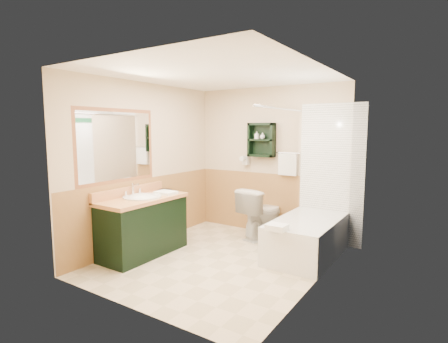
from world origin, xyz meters
TOP-DOWN VIEW (x-y plane):
  - floor at (0.00, 0.00)m, footprint 3.00×3.00m
  - back_wall at (0.00, 1.52)m, footprint 2.60×0.04m
  - left_wall at (-1.32, 0.00)m, footprint 0.04×3.00m
  - right_wall at (1.32, 0.00)m, footprint 0.04×3.00m
  - ceiling at (0.00, 0.00)m, footprint 2.60×3.00m
  - wainscot_left at (-1.29, 0.00)m, footprint 2.98×2.98m
  - wainscot_back at (0.00, 1.49)m, footprint 2.58×2.58m
  - mirror_frame at (-1.27, -0.55)m, footprint 1.30×1.30m
  - mirror_glass at (-1.27, -0.55)m, footprint 1.20×1.20m
  - tile_right at (1.28, 0.75)m, footprint 1.50×1.50m
  - tile_back at (1.03, 1.48)m, footprint 0.95×0.95m
  - tile_accent at (1.27, 0.75)m, footprint 1.50×1.50m
  - wall_shelf at (-0.10, 1.41)m, footprint 0.45×0.15m
  - hair_dryer at (-0.40, 1.43)m, footprint 0.10×0.24m
  - towel_bar at (0.35, 1.45)m, footprint 0.40×0.06m
  - curtain_rod at (0.53, 0.75)m, footprint 0.03×1.60m
  - shower_curtain at (0.53, 0.92)m, footprint 1.05×1.05m
  - vanity at (-0.99, -0.38)m, footprint 0.59×1.26m
  - bathtub at (0.93, 0.83)m, footprint 0.77×1.50m
  - toilet at (0.03, 1.18)m, footprint 0.60×0.88m
  - counter_towel at (-0.89, -0.02)m, footprint 0.28×0.22m
  - vanity_book at (-1.16, 0.11)m, footprint 0.17×0.09m
  - tub_towel at (0.78, 0.11)m, footprint 0.24×0.20m
  - soap_bottle_a at (-0.18, 1.40)m, footprint 0.07×0.13m
  - soap_bottle_b at (-0.08, 1.40)m, footprint 0.08×0.11m

SIDE VIEW (x-z plane):
  - floor at x=0.00m, z-range 0.00..0.00m
  - bathtub at x=0.93m, z-range 0.00..0.51m
  - toilet at x=0.03m, z-range 0.00..0.79m
  - vanity at x=-0.99m, z-range 0.00..0.80m
  - wainscot_left at x=-1.29m, z-range 0.00..1.00m
  - wainscot_back at x=0.00m, z-range 0.00..1.00m
  - tub_towel at x=0.78m, z-range 0.51..0.58m
  - counter_towel at x=-0.89m, z-range 0.80..0.84m
  - vanity_book at x=-1.16m, z-range 0.80..1.03m
  - tile_right at x=1.28m, z-range 0.00..2.10m
  - tile_back at x=1.03m, z-range 0.00..2.10m
  - shower_curtain at x=0.53m, z-range 0.30..2.00m
  - back_wall at x=0.00m, z-range 0.00..2.40m
  - left_wall at x=-1.32m, z-range 0.00..2.40m
  - right_wall at x=1.32m, z-range 0.00..2.40m
  - hair_dryer at x=-0.40m, z-range 1.11..1.29m
  - towel_bar at x=0.35m, z-range 1.15..1.55m
  - mirror_frame at x=-1.27m, z-range 1.00..2.00m
  - mirror_glass at x=-1.27m, z-range 1.05..1.95m
  - wall_shelf at x=-0.10m, z-range 1.27..1.83m
  - soap_bottle_a at x=-0.18m, z-range 1.56..1.62m
  - soap_bottle_b at x=-0.08m, z-range 1.56..1.65m
  - tile_accent at x=1.27m, z-range 1.85..1.95m
  - curtain_rod at x=0.53m, z-range 1.98..2.02m
  - ceiling at x=0.00m, z-range 2.40..2.44m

